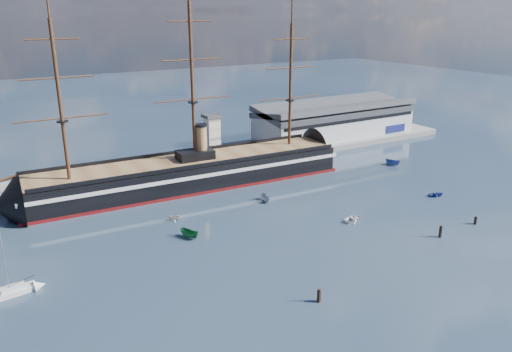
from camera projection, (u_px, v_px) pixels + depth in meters
ground at (259, 201)px, 130.46m from camera, size 600.00×600.00×0.00m
quay at (228, 161)px, 164.64m from camera, size 180.00×18.00×2.00m
warehouse at (335, 120)px, 188.81m from camera, size 63.00×21.00×11.60m
quay_tower at (212, 137)px, 155.70m from camera, size 5.00×5.00×15.00m
warship at (184, 174)px, 139.35m from camera, size 113.24×20.41×53.94m
sailboat at (13, 291)px, 87.29m from camera, size 7.89×3.25×12.26m
motorboat_a at (190, 238)px, 109.39m from camera, size 6.29×4.21×2.36m
motorboat_b at (354, 221)px, 118.28m from camera, size 1.64×3.43×1.55m
motorboat_c at (265, 201)px, 130.30m from camera, size 5.81×2.97×2.22m
motorboat_d at (175, 220)px, 118.56m from camera, size 5.11×6.19×2.10m
motorboat_e at (436, 196)px, 133.99m from camera, size 1.68×2.98×1.31m
motorboat_f at (392, 165)px, 160.77m from camera, size 6.08×4.04×2.28m
piling_near_left at (319, 302)px, 85.34m from camera, size 0.64×0.64×3.15m
piling_near_right at (440, 237)px, 109.70m from camera, size 0.64×0.64×3.43m
piling_far_right at (475, 224)px, 116.37m from camera, size 0.64×0.64×2.65m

